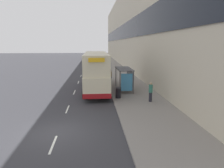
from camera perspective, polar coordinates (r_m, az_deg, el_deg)
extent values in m
plane|color=#38383D|center=(12.93, -15.18, -13.27)|extent=(220.00, 220.00, 0.00)
cube|color=gray|center=(50.52, -0.26, 5.45)|extent=(5.00, 93.00, 0.14)
cube|color=beige|center=(50.87, 4.39, 15.44)|extent=(3.00, 93.00, 17.85)
cube|color=black|center=(50.59, 2.60, 14.47)|extent=(0.12, 89.28, 3.21)
cube|color=silver|center=(11.65, -16.45, -16.20)|extent=(0.12, 2.00, 0.01)
cube|color=silver|center=(17.05, -12.60, -7.02)|extent=(0.12, 2.00, 0.01)
cube|color=silver|center=(22.71, -10.71, -2.32)|extent=(0.12, 2.00, 0.01)
cube|color=silver|center=(28.47, -9.58, 0.50)|extent=(0.12, 2.00, 0.01)
cube|color=silver|center=(34.29, -8.84, 2.36)|extent=(0.12, 2.00, 0.01)
cube|color=#4C4C51|center=(22.48, 3.46, 4.40)|extent=(1.60, 4.20, 0.08)
cylinder|color=#4C4C51|center=(20.62, 2.32, 0.28)|extent=(0.10, 0.10, 2.40)
cylinder|color=#4C4C51|center=(24.53, 1.12, 2.08)|extent=(0.10, 0.10, 2.40)
cylinder|color=#4C4C51|center=(20.84, 6.14, 0.35)|extent=(0.10, 0.10, 2.40)
cylinder|color=#4C4C51|center=(24.72, 4.35, 2.12)|extent=(0.10, 0.10, 2.40)
cube|color=#99A8B2|center=(22.75, 5.10, 1.61)|extent=(0.04, 3.68, 1.92)
cube|color=#3F8CBF|center=(20.77, 4.21, 0.48)|extent=(1.19, 0.10, 1.82)
cube|color=maroon|center=(22.84, 4.01, -0.56)|extent=(0.36, 2.80, 0.08)
cube|color=beige|center=(23.19, -4.53, 1.72)|extent=(2.55, 11.27, 1.85)
cube|color=beige|center=(22.95, -4.60, 6.40)|extent=(2.50, 10.94, 1.95)
cube|color=maroon|center=(23.32, -4.50, 0.02)|extent=(2.58, 11.33, 0.45)
cube|color=#2D3847|center=(23.14, -4.54, 2.62)|extent=(2.58, 10.60, 0.81)
cube|color=#2D3847|center=(22.96, -4.60, 6.16)|extent=(2.55, 10.60, 0.94)
cube|color=yellow|center=(17.30, -4.45, 6.85)|extent=(1.40, 0.08, 0.36)
cylinder|color=black|center=(27.15, -7.28, 1.10)|extent=(0.30, 1.00, 1.00)
cylinder|color=black|center=(27.17, -1.90, 1.19)|extent=(0.30, 1.00, 1.00)
cylinder|color=black|center=(19.99, -8.04, -2.64)|extent=(0.30, 1.00, 1.00)
cylinder|color=black|center=(20.01, -0.72, -2.51)|extent=(0.30, 1.00, 1.00)
cube|color=navy|center=(78.34, -5.13, 8.00)|extent=(1.83, 4.50, 0.84)
cube|color=#2D3847|center=(78.07, -5.14, 8.55)|extent=(1.61, 2.16, 0.69)
cylinder|color=black|center=(79.76, -5.79, 7.74)|extent=(0.20, 0.60, 0.60)
cylinder|color=black|center=(79.76, -4.47, 7.76)|extent=(0.20, 0.60, 0.60)
cylinder|color=black|center=(76.98, -5.81, 7.61)|extent=(0.20, 0.60, 0.60)
cylinder|color=black|center=(76.98, -4.44, 7.63)|extent=(0.20, 0.60, 0.60)
cylinder|color=#23232D|center=(26.84, -0.42, 1.20)|extent=(0.29, 0.29, 0.84)
cylinder|color=#997F51|center=(26.71, -0.42, 2.84)|extent=(0.35, 0.35, 0.70)
sphere|color=tan|center=(26.65, -0.42, 3.83)|extent=(0.23, 0.23, 0.23)
cylinder|color=#23232D|center=(23.64, 5.26, -0.31)|extent=(0.27, 0.27, 0.79)
cylinder|color=#4C4C51|center=(23.50, 5.29, 1.43)|extent=(0.33, 0.33, 0.66)
sphere|color=tan|center=(23.43, 5.31, 2.48)|extent=(0.21, 0.21, 0.21)
cylinder|color=#23232D|center=(18.54, 10.92, -3.64)|extent=(0.29, 0.29, 0.85)
cylinder|color=#337260|center=(18.36, 11.01, -1.29)|extent=(0.35, 0.35, 0.71)
sphere|color=tan|center=(18.26, 11.07, 0.15)|extent=(0.23, 0.23, 0.23)
cylinder|color=black|center=(19.37, 1.80, -2.64)|extent=(0.52, 0.52, 0.95)
cylinder|color=#2D2D33|center=(19.25, 1.81, -1.12)|extent=(0.55, 0.55, 0.10)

